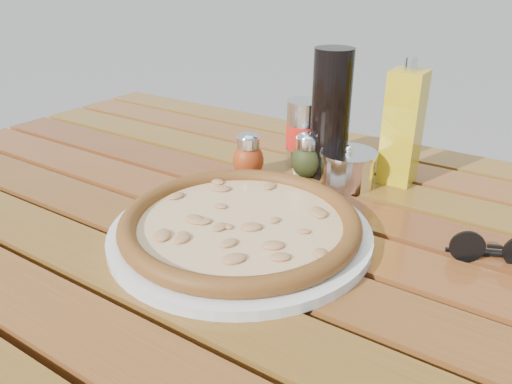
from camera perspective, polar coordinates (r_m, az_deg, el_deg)
The scene contains 10 objects.
table at distance 0.79m, azimuth -0.81°, elevation -7.50°, with size 1.40×0.90×0.75m.
plate at distance 0.69m, azimuth -1.79°, elevation -4.62°, with size 0.36×0.36×0.01m, color silver.
pizza at distance 0.68m, azimuth -1.81°, elevation -3.47°, with size 0.34×0.34×0.03m.
pepper_shaker at distance 0.87m, azimuth -0.88°, elevation 4.17°, with size 0.07×0.07×0.08m.
oregano_shaker at distance 0.87m, azimuth 5.83°, elevation 4.13°, with size 0.06×0.06×0.08m.
dark_bottle at distance 0.86m, azimuth 8.52°, elevation 8.75°, with size 0.07×0.07×0.22m, color black.
soda_can at distance 0.92m, azimuth 5.53°, elevation 6.67°, with size 0.08×0.08×0.12m.
olive_oil_cruet at distance 0.87m, azimuth 16.43°, elevation 7.11°, with size 0.06×0.06×0.21m.
parmesan_tin at distance 0.85m, azimuth 10.42°, elevation 2.76°, with size 0.10×0.10×0.07m.
sunglasses at distance 0.70m, azimuth 25.47°, elevation -5.99°, with size 0.11×0.06×0.04m.
Camera 1 is at (0.37, -0.55, 1.10)m, focal length 35.00 mm.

